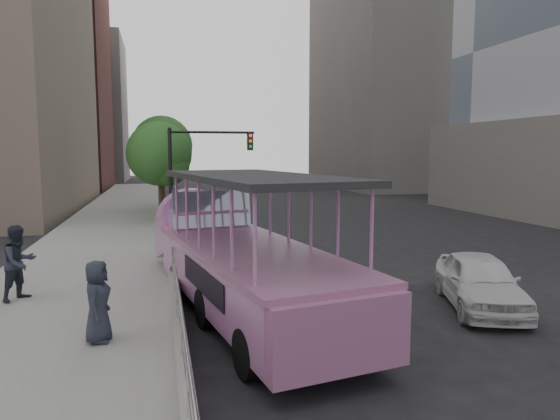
# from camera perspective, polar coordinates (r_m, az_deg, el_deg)

# --- Properties ---
(ground) EXTENTS (160.00, 160.00, 0.00)m
(ground) POSITION_cam_1_polar(r_m,az_deg,el_deg) (13.19, 2.11, -11.12)
(ground) COLOR black
(sidewalk) EXTENTS (5.50, 80.00, 0.30)m
(sidewalk) POSITION_cam_1_polar(r_m,az_deg,el_deg) (22.56, -19.36, -3.66)
(sidewalk) COLOR gray
(sidewalk) RESTS_ON ground
(kerb_wall) EXTENTS (0.24, 30.00, 0.36)m
(kerb_wall) POSITION_cam_1_polar(r_m,az_deg,el_deg) (14.54, -12.13, -7.63)
(kerb_wall) COLOR #B0B0AA
(kerb_wall) RESTS_ON sidewalk
(guardrail) EXTENTS (0.07, 22.00, 0.71)m
(guardrail) POSITION_cam_1_polar(r_m,az_deg,el_deg) (14.39, -12.19, -5.07)
(guardrail) COLOR silver
(guardrail) RESTS_ON kerb_wall
(duck_boat) EXTENTS (4.34, 10.85, 3.51)m
(duck_boat) POSITION_cam_1_polar(r_m,az_deg,el_deg) (13.01, -5.12, -5.46)
(duck_boat) COLOR black
(duck_boat) RESTS_ON ground
(car) EXTENTS (2.96, 4.46, 1.41)m
(car) POSITION_cam_1_polar(r_m,az_deg,el_deg) (14.00, 21.86, -7.55)
(car) COLOR silver
(car) RESTS_ON ground
(pedestrian_mid) EXTENTS (1.13, 1.17, 1.90)m
(pedestrian_mid) POSITION_cam_1_polar(r_m,az_deg,el_deg) (14.25, -27.64, -5.35)
(pedestrian_mid) COLOR #282C3B
(pedestrian_mid) RESTS_ON sidewalk
(pedestrian_far) EXTENTS (0.63, 0.86, 1.63)m
(pedestrian_far) POSITION_cam_1_polar(r_m,az_deg,el_deg) (10.54, -20.12, -9.76)
(pedestrian_far) COLOR #282C3B
(pedestrian_far) RESTS_ON sidewalk
(parking_sign) EXTENTS (0.09, 0.62, 2.76)m
(parking_sign) POSITION_cam_1_polar(r_m,az_deg,el_deg) (17.02, -12.05, -1.27)
(parking_sign) COLOR black
(parking_sign) RESTS_ON ground
(traffic_signal) EXTENTS (4.20, 0.32, 5.20)m
(traffic_signal) POSITION_cam_1_polar(r_m,az_deg,el_deg) (24.66, -9.64, 5.29)
(traffic_signal) COLOR black
(traffic_signal) RESTS_ON ground
(street_tree_near) EXTENTS (3.52, 3.52, 5.72)m
(street_tree_near) POSITION_cam_1_polar(r_m,az_deg,el_deg) (28.03, -13.43, 6.00)
(street_tree_near) COLOR #3D291B
(street_tree_near) RESTS_ON ground
(street_tree_far) EXTENTS (3.97, 3.97, 6.45)m
(street_tree_far) POSITION_cam_1_polar(r_m,az_deg,el_deg) (34.03, -13.15, 6.89)
(street_tree_far) COLOR #3D291B
(street_tree_far) RESTS_ON ground
(midrise_brick) EXTENTS (18.00, 16.00, 26.00)m
(midrise_brick) POSITION_cam_1_polar(r_m,az_deg,el_deg) (62.50, -27.82, 14.09)
(midrise_brick) COLOR brown
(midrise_brick) RESTS_ON ground
(midrise_stone_a) EXTENTS (20.00, 20.00, 32.00)m
(midrise_stone_a) POSITION_cam_1_polar(r_m,az_deg,el_deg) (62.73, 15.39, 17.35)
(midrise_stone_a) COLOR slate
(midrise_stone_a) RESTS_ON ground
(midrise_stone_b) EXTENTS (16.00, 14.00, 20.00)m
(midrise_stone_b) POSITION_cam_1_polar(r_m,az_deg,el_deg) (77.37, -23.30, 10.47)
(midrise_stone_b) COLOR slate
(midrise_stone_b) RESTS_ON ground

